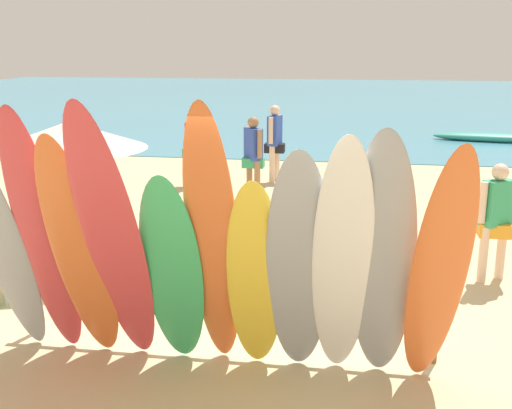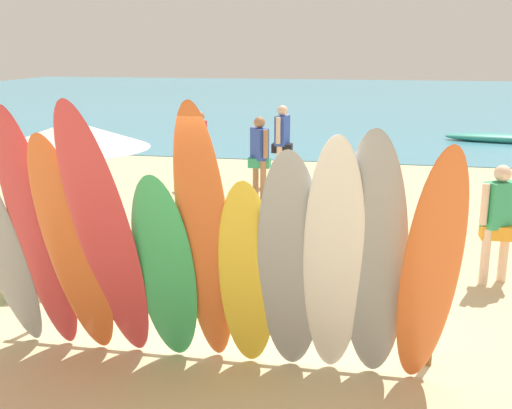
% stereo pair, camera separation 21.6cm
% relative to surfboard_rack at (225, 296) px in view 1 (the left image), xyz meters
% --- Properties ---
extents(ground, '(60.00, 60.00, 0.00)m').
position_rel_surfboard_rack_xyz_m(ground, '(0.00, 14.00, -0.56)').
color(ground, '#D3BC8C').
extents(ocean_water, '(60.00, 40.00, 0.02)m').
position_rel_surfboard_rack_xyz_m(ocean_water, '(0.00, 30.58, -0.55)').
color(ocean_water, teal).
rests_on(ocean_water, ground).
extents(surfboard_rack, '(4.29, 0.07, 0.68)m').
position_rel_surfboard_rack_xyz_m(surfboard_rack, '(0.00, 0.00, 0.00)').
color(surfboard_rack, brown).
rests_on(surfboard_rack, ground).
extents(surfboard_grey_0, '(0.57, 0.90, 2.33)m').
position_rel_surfboard_rack_xyz_m(surfboard_grey_0, '(-2.00, -0.62, 0.61)').
color(surfboard_grey_0, '#999EA3').
rests_on(surfboard_grey_0, ground).
extents(surfboard_red_1, '(0.50, 0.96, 2.59)m').
position_rel_surfboard_rack_xyz_m(surfboard_red_1, '(-1.56, -0.66, 0.73)').
color(surfboard_red_1, '#D13D42').
rests_on(surfboard_red_1, ground).
extents(surfboard_orange_2, '(0.57, 0.96, 2.36)m').
position_rel_surfboard_rack_xyz_m(surfboard_orange_2, '(-1.20, -0.70, 0.62)').
color(surfboard_orange_2, orange).
rests_on(surfboard_orange_2, ground).
extents(surfboard_red_3, '(0.59, 1.20, 2.66)m').
position_rel_surfboard_rack_xyz_m(surfboard_red_3, '(-0.82, -0.79, 0.77)').
color(surfboard_red_3, '#D13D42').
rests_on(surfboard_red_3, ground).
extents(surfboard_green_4, '(0.59, 0.81, 2.02)m').
position_rel_surfboard_rack_xyz_m(surfboard_green_4, '(-0.35, -0.61, 0.45)').
color(surfboard_green_4, '#38B266').
rests_on(surfboard_green_4, ground).
extents(surfboard_orange_5, '(0.50, 1.02, 2.65)m').
position_rel_surfboard_rack_xyz_m(surfboard_orange_5, '(0.04, -0.65, 0.77)').
color(surfboard_orange_5, orange).
rests_on(surfboard_orange_5, ground).
extents(surfboard_yellow_6, '(0.58, 0.75, 1.98)m').
position_rel_surfboard_rack_xyz_m(surfboard_yellow_6, '(0.40, -0.56, 0.43)').
color(surfboard_yellow_6, yellow).
rests_on(surfboard_yellow_6, ground).
extents(surfboard_grey_7, '(0.62, 0.87, 2.27)m').
position_rel_surfboard_rack_xyz_m(surfboard_grey_7, '(0.80, -0.61, 0.57)').
color(surfboard_grey_7, '#999EA3').
rests_on(surfboard_grey_7, ground).
extents(surfboard_white_8, '(0.58, 0.99, 2.41)m').
position_rel_surfboard_rack_xyz_m(surfboard_white_8, '(1.18, -0.65, 0.65)').
color(surfboard_white_8, white).
rests_on(surfboard_white_8, ground).
extents(surfboard_grey_9, '(0.64, 0.95, 2.45)m').
position_rel_surfboard_rack_xyz_m(surfboard_grey_9, '(1.51, -0.63, 0.67)').
color(surfboard_grey_9, '#999EA3').
rests_on(surfboard_grey_9, ground).
extents(surfboard_orange_10, '(0.57, 1.12, 2.38)m').
position_rel_surfboard_rack_xyz_m(surfboard_orange_10, '(1.96, -0.76, 0.63)').
color(surfboard_orange_10, orange).
rests_on(surfboard_orange_10, ground).
extents(beachgoer_midbeach, '(0.43, 0.52, 1.66)m').
position_rel_surfboard_rack_xyz_m(beachgoer_midbeach, '(-0.77, 6.34, 0.40)').
color(beachgoer_midbeach, '#9E704C').
rests_on(beachgoer_midbeach, ground).
extents(beachgoer_near_rack, '(0.51, 0.39, 1.57)m').
position_rel_surfboard_rack_xyz_m(beachgoer_near_rack, '(3.08, 2.38, 0.35)').
color(beachgoer_near_rack, beige).
rests_on(beachgoer_near_rack, ground).
extents(beachgoer_photographing, '(0.43, 0.62, 1.64)m').
position_rel_surfboard_rack_xyz_m(beachgoer_photographing, '(-2.28, 7.32, 0.38)').
color(beachgoer_photographing, '#9E704C').
rests_on(beachgoer_photographing, ground).
extents(beachgoer_strolling, '(0.45, 0.65, 1.73)m').
position_rel_surfboard_rack_xyz_m(beachgoer_strolling, '(-0.56, 8.00, 0.44)').
color(beachgoer_strolling, beige).
rests_on(beachgoer_strolling, ground).
extents(beach_chair_red, '(0.62, 0.73, 0.83)m').
position_rel_surfboard_rack_xyz_m(beach_chair_red, '(-3.79, 3.12, -0.12)').
color(beach_chair_red, '#B7B7BC').
rests_on(beach_chair_red, ground).
extents(beach_umbrella, '(2.19, 2.19, 2.00)m').
position_rel_surfboard_rack_xyz_m(beach_umbrella, '(-2.73, 2.37, 1.24)').
color(beach_umbrella, silver).
rests_on(beach_umbrella, ground).
extents(distant_boat, '(3.93, 1.31, 0.31)m').
position_rel_surfboard_rack_xyz_m(distant_boat, '(5.66, 14.98, -0.42)').
color(distant_boat, teal).
rests_on(distant_boat, ground).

